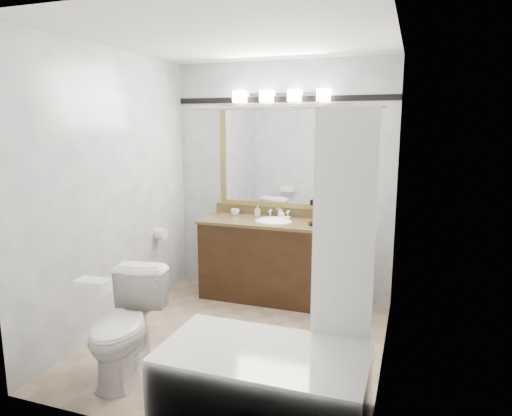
% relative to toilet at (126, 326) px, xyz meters
% --- Properties ---
extents(room, '(2.42, 2.62, 2.52)m').
position_rel_toilet_xyz_m(room, '(0.58, 0.79, 0.87)').
color(room, tan).
rests_on(room, ground).
extents(vanity, '(1.53, 0.58, 0.97)m').
position_rel_toilet_xyz_m(vanity, '(0.58, 1.81, 0.06)').
color(vanity, black).
rests_on(vanity, ground).
extents(mirror, '(1.40, 0.04, 1.10)m').
position_rel_toilet_xyz_m(mirror, '(0.58, 2.07, 1.12)').
color(mirror, olive).
rests_on(mirror, room).
extents(vanity_light_bar, '(1.02, 0.14, 0.12)m').
position_rel_toilet_xyz_m(vanity_light_bar, '(0.58, 2.02, 1.75)').
color(vanity_light_bar, silver).
rests_on(vanity_light_bar, room).
extents(accent_stripe, '(2.40, 0.01, 0.06)m').
position_rel_toilet_xyz_m(accent_stripe, '(0.58, 2.09, 1.72)').
color(accent_stripe, black).
rests_on(accent_stripe, room).
extents(bathtub, '(1.30, 0.75, 1.96)m').
position_rel_toilet_xyz_m(bathtub, '(1.13, -0.11, -0.10)').
color(bathtub, white).
rests_on(bathtub, ground).
extents(tp_roll, '(0.11, 0.12, 0.12)m').
position_rel_toilet_xyz_m(tp_roll, '(-0.56, 1.46, 0.32)').
color(tp_roll, white).
rests_on(tp_roll, room).
extents(toilet, '(0.55, 0.81, 0.76)m').
position_rel_toilet_xyz_m(toilet, '(0.00, 0.00, 0.00)').
color(toilet, white).
rests_on(toilet, ground).
extents(tissue_box, '(0.22, 0.13, 0.09)m').
position_rel_toilet_xyz_m(tissue_box, '(0.00, -0.33, 0.43)').
color(tissue_box, white).
rests_on(tissue_box, toilet).
extents(coffee_maker, '(0.19, 0.24, 0.36)m').
position_rel_toilet_xyz_m(coffee_maker, '(1.06, 1.82, 0.66)').
color(coffee_maker, black).
rests_on(coffee_maker, vanity).
extents(cup_left, '(0.11, 0.11, 0.07)m').
position_rel_toilet_xyz_m(cup_left, '(0.08, 1.96, 0.50)').
color(cup_left, white).
rests_on(cup_left, vanity).
extents(cup_right, '(0.08, 0.08, 0.07)m').
position_rel_toilet_xyz_m(cup_right, '(0.08, 1.94, 0.50)').
color(cup_right, white).
rests_on(cup_right, vanity).
extents(soap_bottle_a, '(0.05, 0.05, 0.11)m').
position_rel_toilet_xyz_m(soap_bottle_a, '(0.33, 2.02, 0.52)').
color(soap_bottle_a, white).
rests_on(soap_bottle_a, vanity).
extents(soap_bottle_b, '(0.09, 0.09, 0.09)m').
position_rel_toilet_xyz_m(soap_bottle_b, '(0.61, 1.98, 0.52)').
color(soap_bottle_b, white).
rests_on(soap_bottle_b, vanity).
extents(soap_bar, '(0.10, 0.08, 0.03)m').
position_rel_toilet_xyz_m(soap_bar, '(0.67, 1.93, 0.48)').
color(soap_bar, beige).
rests_on(soap_bar, vanity).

